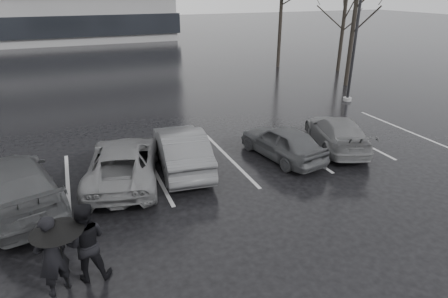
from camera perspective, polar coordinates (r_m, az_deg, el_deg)
The scene contains 14 objects.
ground at distance 11.64m, azimuth 2.91°, elevation -6.63°, with size 160.00×160.00×0.00m, color black.
car_main at distance 13.86m, azimuth 8.89°, elevation 1.10°, with size 1.47×3.66×1.25m, color black.
car_west_a at distance 12.98m, azimuth -6.52°, elevation 0.07°, with size 1.51×4.32×1.42m, color #303033.
car_west_b at distance 12.48m, azimuth -15.11°, elevation -1.98°, with size 2.12×4.61×1.28m, color #49484B.
car_west_c at distance 12.13m, azimuth -29.37°, elevation -4.74°, with size 2.00×4.93×1.43m, color black.
car_east at distance 15.32m, azimuth 16.80°, elevation 2.46°, with size 1.68×4.14×1.20m, color #49484B.
pedestrian_left at distance 8.47m, azimuth -24.73°, elevation -14.55°, with size 0.66×0.44×1.82m, color black.
pedestrian_right at distance 8.58m, azimuth -20.32°, elevation -13.17°, with size 0.89×0.69×1.83m, color black.
umbrella at distance 8.07m, azimuth -24.25°, elevation -10.67°, with size 1.02×1.02×1.73m.
lamp_post at distance 21.49m, azimuth 19.55°, elevation 16.75°, with size 0.45×0.45×8.30m.
stall_stripes at distance 13.45m, azimuth -4.71°, elevation -2.32°, with size 19.72×5.00×0.00m.
tree_east at distance 25.21m, azimuth 19.20°, elevation 18.06°, with size 0.26×0.26×8.00m, color black.
tree_ne at distance 29.91m, azimuth 17.74°, elevation 17.92°, with size 0.26×0.26×7.00m, color black.
tree_north at distance 30.32m, azimuth 8.68°, elevation 20.19°, with size 0.26×0.26×8.50m, color black.
Camera 1 is at (-4.37, -9.08, 5.82)m, focal length 30.00 mm.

